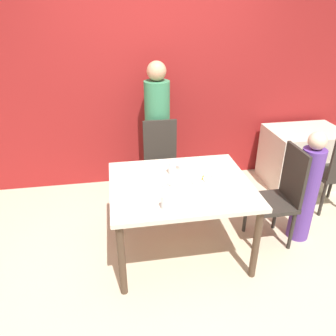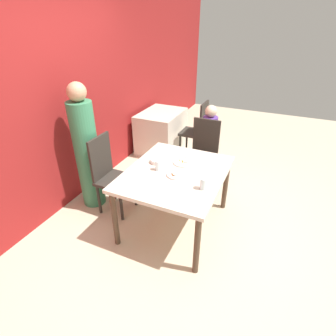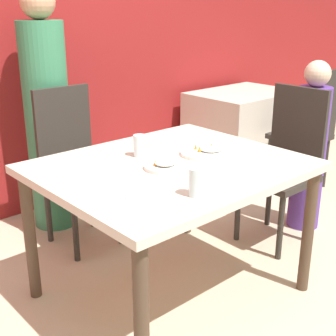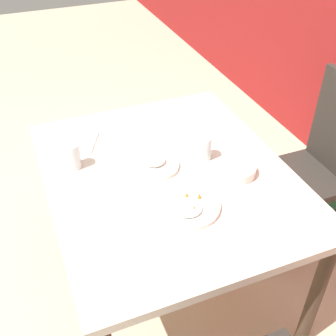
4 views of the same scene
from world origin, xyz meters
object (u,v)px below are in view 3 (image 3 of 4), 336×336
person_adult (48,119)px  chair_adult_spot (75,163)px  plate_rice_adult (166,165)px  chair_child_spot (285,163)px  glass_water_tall (197,182)px  bowl_curry (153,143)px  person_child (309,151)px

person_adult → chair_adult_spot: bearing=-90.0°
chair_adult_spot → plate_rice_adult: bearing=-91.8°
chair_child_spot → glass_water_tall: chair_child_spot is taller
chair_child_spot → glass_water_tall: (-1.16, -0.36, 0.27)m
glass_water_tall → chair_child_spot: bearing=17.2°
person_adult → glass_water_tall: person_adult is taller
bowl_curry → glass_water_tall: size_ratio=1.46×
person_child → plate_rice_adult: 1.32m
chair_adult_spot → glass_water_tall: 1.27m
person_child → bowl_curry: size_ratio=6.57×
chair_adult_spot → person_adult: size_ratio=0.62×
chair_adult_spot → bowl_curry: size_ratio=5.71×
chair_adult_spot → chair_child_spot: size_ratio=1.00×
chair_adult_spot → person_adult: bearing=90.0°
plate_rice_adult → person_child: bearing=1.1°
bowl_curry → plate_rice_adult: (-0.18, -0.31, -0.01)m
plate_rice_adult → glass_water_tall: size_ratio=1.81×
person_adult → bowl_curry: 0.91m
plate_rice_adult → chair_adult_spot: bearing=88.2°
chair_child_spot → glass_water_tall: size_ratio=8.37×
person_adult → person_child: size_ratio=1.40×
plate_rice_adult → glass_water_tall: glass_water_tall is taller
chair_child_spot → person_child: person_child is taller
chair_adult_spot → person_child: 1.54m
chair_child_spot → plate_rice_adult: size_ratio=4.62×
chair_adult_spot → person_adult: (-0.00, 0.31, 0.23)m
person_child → glass_water_tall: (-1.43, -0.36, 0.25)m
chair_adult_spot → bowl_curry: 0.65m
person_adult → chair_child_spot: bearing=-49.7°
person_child → glass_water_tall: 1.49m
bowl_curry → glass_water_tall: (-0.30, -0.64, 0.03)m
chair_child_spot → person_child: size_ratio=0.87×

